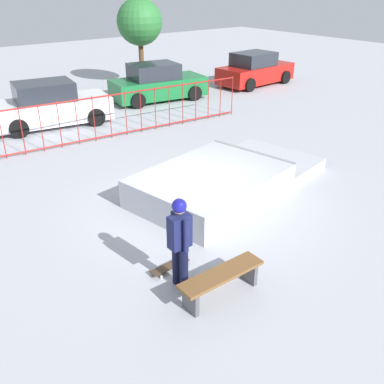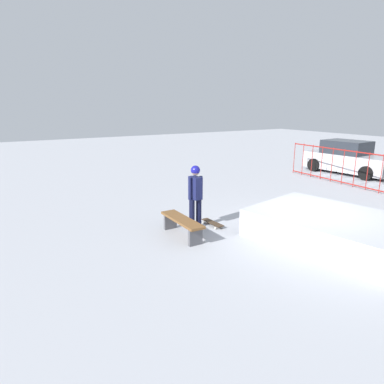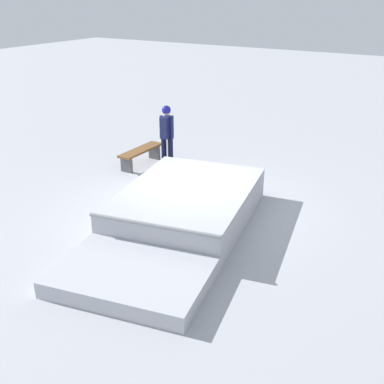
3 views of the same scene
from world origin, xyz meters
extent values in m
plane|color=#A8AAB2|center=(0.00, 0.00, 0.00)|extent=(60.00, 60.00, 0.00)
cube|color=#B0B3BB|center=(0.65, 0.12, 0.35)|extent=(4.03, 3.25, 0.70)
cylinder|color=black|center=(-1.95, -2.27, 0.41)|extent=(0.15, 0.15, 0.82)
cylinder|color=black|center=(-1.95, -2.05, 0.41)|extent=(0.15, 0.15, 0.82)
cube|color=#191E4C|center=(-1.95, -2.16, 1.12)|extent=(0.38, 0.22, 0.60)
cylinder|color=#191E4C|center=(-1.95, -2.33, 1.12)|extent=(0.09, 0.09, 0.60)
cylinder|color=#191E4C|center=(-1.95, -1.98, 1.12)|extent=(0.09, 0.09, 0.60)
sphere|color=tan|center=(-1.95, -2.16, 1.57)|extent=(0.22, 0.22, 0.22)
sphere|color=navy|center=(-1.95, -2.16, 1.60)|extent=(0.25, 0.25, 0.25)
cube|color=#3F2D1E|center=(-1.83, -1.66, 0.08)|extent=(0.81, 0.23, 0.02)
cylinder|color=silver|center=(-2.10, -1.79, 0.03)|extent=(0.06, 0.03, 0.06)
cylinder|color=silver|center=(-2.11, -1.56, 0.03)|extent=(0.06, 0.03, 0.06)
cylinder|color=silver|center=(-1.54, -1.76, 0.03)|extent=(0.06, 0.03, 0.06)
cylinder|color=silver|center=(-1.55, -1.53, 0.03)|extent=(0.06, 0.03, 0.06)
cylinder|color=maroon|center=(-5.99, 6.14, 0.75)|extent=(0.03, 0.03, 1.50)
cylinder|color=maroon|center=(-5.42, 6.10, 0.75)|extent=(0.03, 0.03, 1.50)
cylinder|color=maroon|center=(-4.85, 6.06, 0.75)|extent=(0.03, 0.03, 1.50)
cylinder|color=maroon|center=(-4.28, 6.01, 0.75)|extent=(0.03, 0.03, 1.50)
cylinder|color=maroon|center=(-3.71, 5.97, 0.75)|extent=(0.03, 0.03, 1.50)
cylinder|color=maroon|center=(-3.14, 5.93, 0.75)|extent=(0.03, 0.03, 1.50)
cylinder|color=maroon|center=(-2.57, 5.88, 0.75)|extent=(0.03, 0.03, 1.50)
cylinder|color=maroon|center=(-2.00, 5.84, 0.75)|extent=(0.03, 0.03, 1.50)
cylinder|color=maroon|center=(-1.43, 5.80, 0.75)|extent=(0.03, 0.03, 1.50)
cube|color=brown|center=(-1.56, -2.80, 0.45)|extent=(1.60, 0.41, 0.06)
cube|color=#4C4C51|center=(-2.21, -2.80, 0.21)|extent=(0.08, 0.36, 0.42)
cube|color=#4C4C51|center=(-0.91, -2.81, 0.21)|extent=(0.08, 0.36, 0.42)
cube|color=#B7B7BC|center=(-4.48, 8.32, 0.56)|extent=(4.21, 1.98, 0.80)
cube|color=#262B33|center=(-4.68, 8.31, 1.28)|extent=(2.10, 1.63, 0.64)
cylinder|color=black|center=(-3.07, 7.56, 0.32)|extent=(0.65, 0.26, 0.64)
cylinder|color=black|center=(-5.88, 9.08, 0.32)|extent=(0.65, 0.26, 0.64)
cylinder|color=black|center=(-5.77, 7.38, 0.32)|extent=(0.65, 0.26, 0.64)
camera|label=1|loc=(-5.52, -7.13, 4.91)|focal=40.36mm
camera|label=2|loc=(5.47, -6.81, 3.25)|focal=31.53mm
camera|label=3|loc=(8.55, 5.03, 4.66)|focal=44.03mm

